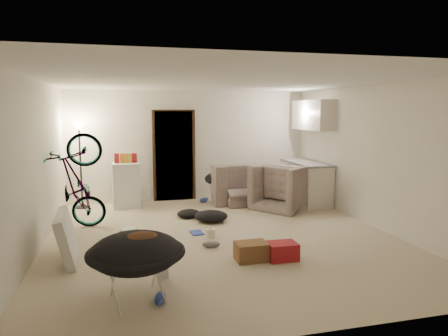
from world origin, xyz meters
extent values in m
cube|color=beige|center=(0.00, 0.00, -0.01)|extent=(5.50, 6.00, 0.02)
cube|color=white|center=(0.00, 0.00, 2.51)|extent=(5.50, 6.00, 0.02)
cube|color=white|center=(0.00, 3.01, 1.25)|extent=(5.50, 0.02, 2.50)
cube|color=white|center=(0.00, -3.01, 1.25)|extent=(5.50, 0.02, 2.50)
cube|color=white|center=(-2.76, 0.00, 1.25)|extent=(0.02, 6.00, 2.50)
cube|color=white|center=(2.76, 0.00, 1.25)|extent=(0.02, 6.00, 2.50)
cube|color=black|center=(-0.40, 2.97, 1.02)|extent=(0.85, 0.10, 2.04)
cube|color=#332111|center=(-0.40, 2.94, 1.02)|extent=(0.97, 0.04, 2.10)
cylinder|color=black|center=(-2.40, 2.65, 0.01)|extent=(0.28, 0.28, 0.03)
cylinder|color=black|center=(-2.40, 2.65, 0.85)|extent=(0.04, 0.04, 1.70)
cone|color=#FFE0A5|center=(-2.40, 2.65, 1.72)|extent=(0.24, 0.24, 0.18)
cube|color=silver|center=(2.43, 2.00, 0.44)|extent=(0.60, 1.50, 0.88)
cube|color=gray|center=(2.43, 2.00, 0.90)|extent=(0.64, 1.54, 0.04)
cube|color=silver|center=(2.56, 2.00, 1.95)|extent=(0.38, 1.40, 0.65)
imported|color=#363D35|center=(1.44, 2.45, 0.33)|extent=(2.29, 0.99, 0.66)
imported|color=#363D35|center=(1.81, 1.65, 0.34)|extent=(1.37, 1.40, 0.69)
imported|color=black|center=(-2.30, 1.03, 0.45)|extent=(1.73, 0.82, 0.98)
imported|color=maroon|center=(-1.15, -1.52, 0.01)|extent=(0.29, 0.30, 0.02)
cube|color=white|center=(-1.49, 2.55, 0.47)|extent=(0.59, 0.59, 0.95)
cube|color=maroon|center=(-1.66, 2.55, 1.00)|extent=(0.11, 0.08, 0.30)
cube|color=orange|center=(-1.54, 2.55, 1.00)|extent=(0.11, 0.08, 0.30)
cube|color=gold|center=(-1.42, 2.55, 1.00)|extent=(0.12, 0.09, 0.30)
cube|color=maroon|center=(-1.30, 2.55, 1.00)|extent=(0.11, 0.09, 0.30)
cylinder|color=silver|center=(-1.41, -1.93, 0.24)|extent=(0.69, 0.69, 0.49)
ellipsoid|color=black|center=(-1.41, -1.93, 0.54)|extent=(0.97, 0.97, 0.41)
torus|color=black|center=(-1.41, -1.93, 0.54)|extent=(1.05, 1.05, 0.08)
ellipsoid|color=#4A2B19|center=(-1.36, -1.96, 0.65)|extent=(0.60, 0.57, 0.22)
ellipsoid|color=black|center=(0.49, 2.45, 0.54)|extent=(0.65, 0.58, 0.28)
cube|color=silver|center=(-2.30, -0.48, 0.33)|extent=(0.32, 1.02, 0.68)
cube|color=brown|center=(0.15, -1.11, 0.12)|extent=(0.44, 0.32, 0.25)
cube|color=maroon|center=(0.57, -1.18, 0.12)|extent=(0.41, 0.31, 0.24)
cylinder|color=white|center=(-0.19, -0.01, 0.07)|extent=(0.15, 0.15, 0.15)
cone|color=white|center=(-0.19, -0.01, 0.18)|extent=(0.08, 0.08, 0.06)
cube|color=#B4AEA6|center=(0.91, 2.14, 0.00)|extent=(0.64, 0.69, 0.01)
cube|color=#3048B0|center=(-0.37, 0.27, 0.01)|extent=(0.22, 0.28, 0.03)
cube|color=silver|center=(-1.47, 0.76, 0.01)|extent=(0.31, 0.33, 0.02)
ellipsoid|color=#3048B0|center=(0.21, 2.55, 0.05)|extent=(0.29, 0.25, 0.10)
ellipsoid|color=#3048B0|center=(-1.18, -2.05, 0.05)|extent=(0.17, 0.30, 0.10)
ellipsoid|color=slate|center=(-0.28, -0.47, 0.05)|extent=(0.29, 0.17, 0.10)
ellipsoid|color=black|center=(0.03, 0.96, 0.10)|extent=(0.77, 0.71, 0.20)
ellipsoid|color=black|center=(-0.33, 1.36, 0.07)|extent=(0.61, 0.59, 0.14)
ellipsoid|color=silver|center=(-1.50, -0.65, 0.07)|extent=(0.59, 0.56, 0.14)
camera|label=1|loc=(-1.49, -6.11, 2.02)|focal=32.00mm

